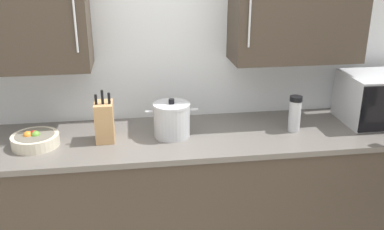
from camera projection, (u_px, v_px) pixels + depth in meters
back_wall_tiled at (161, 45)px, 2.87m from camera, size 4.29×0.44×2.71m
counter_unit at (169, 199)px, 2.90m from camera, size 3.75×0.70×0.92m
microwave_oven at (380, 99)px, 2.90m from camera, size 0.52×0.41×0.33m
thermos_flask at (295, 114)px, 2.77m from camera, size 0.08×0.08×0.23m
knife_block at (104, 121)px, 2.63m from camera, size 0.11×0.15×0.33m
stock_pot at (172, 120)px, 2.70m from camera, size 0.33×0.23×0.24m
fruit_bowl at (35, 139)px, 2.58m from camera, size 0.28×0.28×0.10m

